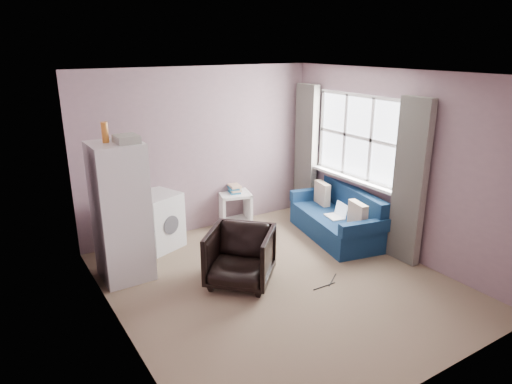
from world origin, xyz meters
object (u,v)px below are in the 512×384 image
Objects in this scene: armchair at (240,254)px; sofa at (338,219)px; washing_machine at (157,220)px; side_table at (234,206)px; fridge at (121,211)px.

armchair reaches higher than sofa.
armchair is 1.61m from washing_machine.
fridge is at bearing -158.19° from side_table.
washing_machine is (0.66, 0.63, -0.45)m from fridge.
armchair is at bearing -39.29° from fridge.
washing_machine is 0.45× the size of sofa.
washing_machine is 2.68m from sofa.
fridge is at bearing -173.95° from armchair.
fridge is 1.10× the size of sofa.
sofa is at bearing -45.10° from washing_machine.
armchair is 1.16× the size of side_table.
washing_machine reaches higher than side_table.
sofa is at bearing -49.77° from side_table.
armchair is 0.96× the size of washing_machine.
fridge reaches higher than washing_machine.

